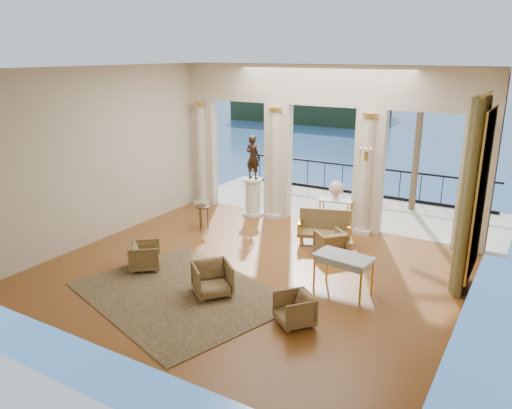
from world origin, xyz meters
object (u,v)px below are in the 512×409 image
Objects in this scene: armchair_c at (330,241)px; statue at (253,157)px; armchair_b at (295,308)px; game_table at (344,260)px; console_table at (335,205)px; armchair_d at (145,255)px; side_table at (203,210)px; armchair_a at (212,277)px; settee at (325,228)px; pedestal at (253,198)px.

statue is at bearing -75.92° from armchair_c.
armchair_b is at bearing 53.80° from armchair_c.
game_table is 1.28× the size of console_table.
armchair_d is 0.72× the size of console_table.
armchair_d is at bearing -146.84° from armchair_b.
side_table reaches higher than armchair_b.
armchair_d is at bearing 123.69° from armchair_a.
settee is at bearing 12.67° from side_table.
armchair_c is at bearing 158.46° from statue.
armchair_b is at bearing -92.39° from game_table.
pedestal is 1.25m from statue.
armchair_a is 1.15× the size of armchair_c.
statue reaches higher than armchair_b.
armchair_a reaches higher than armchair_b.
armchair_a is at bearing -146.10° from armchair_b.
settee is 3.34m from statue.
side_table is (-0.44, 2.84, 0.25)m from armchair_d.
game_table is at bearing -113.68° from armchair_d.
statue reaches higher than console_table.
armchair_a is 1.10× the size of side_table.
armchair_c is 0.96× the size of armchair_d.
armchair_b is at bearing -54.85° from armchair_a.
settee reaches higher than armchair_a.
pedestal reaches higher than armchair_c.
console_table is (2.75, 4.75, 0.38)m from armchair_d.
console_table is at bearing -69.72° from armchair_d.
armchair_a reaches higher than armchair_c.
armchair_a reaches higher than armchair_d.
pedestal is 2.67m from console_table.
armchair_c is at bearing -81.67° from console_table.
console_table is at bearing -172.82° from statue.
armchair_b is 0.50× the size of statue.
armchair_c is 0.51× the size of statue.
statue is 2.88m from console_table.
side_table is (-3.77, -0.16, 0.26)m from armchair_c.
console_table is (0.66, 5.01, 0.34)m from armchair_a.
pedestal is (-3.98, 5.15, 0.23)m from armchair_b.
statue is (-0.00, 0.00, 1.25)m from pedestal.
armchair_c is 0.54× the size of game_table.
armchair_a is 3.94m from settee.
statue reaches higher than armchair_d.
armchair_c is at bearing -74.75° from settee.
pedestal is at bearing -75.92° from armchair_c.
armchair_c is 0.69× the size of console_table.
armchair_b is 0.94× the size of side_table.
pedestal reaches higher than armchair_a.
statue reaches higher than side_table.
armchair_c is 1.89m from console_table.
statue reaches higher than armchair_c.
pedestal is (-2.00, 4.96, 0.17)m from armchair_a.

